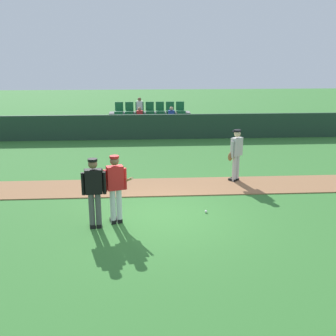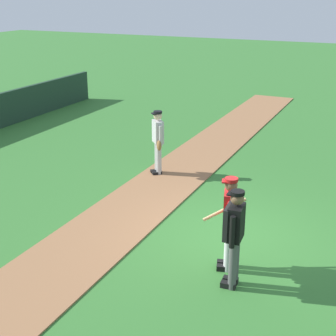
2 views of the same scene
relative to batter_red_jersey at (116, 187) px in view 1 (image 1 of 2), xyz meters
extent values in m
plane|color=#33702D|center=(1.15, 0.36, -0.97)|extent=(80.00, 80.00, 0.00)
cube|color=#936642|center=(1.15, 2.79, -0.95)|extent=(28.00, 1.80, 0.03)
cube|color=#1E3828|center=(1.15, 10.54, -0.35)|extent=(20.00, 0.16, 1.24)
cube|color=slate|center=(1.15, 11.99, -0.82)|extent=(4.45, 2.10, 0.30)
cube|color=slate|center=(1.15, 11.56, -0.47)|extent=(4.35, 0.85, 0.40)
cube|color=#196033|center=(-0.50, 11.46, -0.22)|extent=(0.44, 0.40, 0.08)
cube|color=#196033|center=(-0.50, 11.68, 0.03)|extent=(0.44, 0.08, 0.50)
cube|color=#196033|center=(0.05, 11.46, -0.22)|extent=(0.44, 0.40, 0.08)
cube|color=#196033|center=(0.05, 11.68, 0.03)|extent=(0.44, 0.08, 0.50)
cube|color=#196033|center=(0.60, 11.46, -0.22)|extent=(0.44, 0.40, 0.08)
cube|color=#196033|center=(0.60, 11.68, 0.03)|extent=(0.44, 0.08, 0.50)
cube|color=red|center=(0.60, 11.51, 0.08)|extent=(0.32, 0.22, 0.52)
sphere|color=#9E7051|center=(0.60, 11.51, 0.43)|extent=(0.20, 0.20, 0.20)
cube|color=#196033|center=(1.15, 11.46, -0.22)|extent=(0.44, 0.40, 0.08)
cube|color=#196033|center=(1.15, 11.68, 0.03)|extent=(0.44, 0.08, 0.50)
cube|color=#196033|center=(1.70, 11.46, -0.22)|extent=(0.44, 0.40, 0.08)
cube|color=#196033|center=(1.70, 11.68, 0.03)|extent=(0.44, 0.08, 0.50)
cube|color=#196033|center=(2.25, 11.46, -0.22)|extent=(0.44, 0.40, 0.08)
cube|color=#196033|center=(2.25, 11.68, 0.03)|extent=(0.44, 0.08, 0.50)
cube|color=#263F99|center=(2.25, 11.51, 0.08)|extent=(0.32, 0.22, 0.52)
sphere|color=tan|center=(2.25, 11.51, 0.43)|extent=(0.20, 0.20, 0.20)
cube|color=#196033|center=(2.80, 11.46, -0.22)|extent=(0.44, 0.40, 0.08)
cube|color=#196033|center=(2.80, 11.68, 0.03)|extent=(0.44, 0.08, 0.50)
cube|color=slate|center=(1.15, 12.41, -0.07)|extent=(4.35, 0.85, 0.40)
cube|color=#196033|center=(-0.50, 12.31, 0.18)|extent=(0.44, 0.40, 0.08)
cube|color=#196033|center=(-0.50, 12.53, 0.43)|extent=(0.44, 0.08, 0.50)
cube|color=#196033|center=(0.05, 12.31, 0.18)|extent=(0.44, 0.40, 0.08)
cube|color=#196033|center=(0.05, 12.53, 0.43)|extent=(0.44, 0.08, 0.50)
cube|color=#196033|center=(0.60, 12.31, 0.18)|extent=(0.44, 0.40, 0.08)
cube|color=#196033|center=(0.60, 12.53, 0.43)|extent=(0.44, 0.08, 0.50)
cube|color=silver|center=(0.60, 12.36, 0.48)|extent=(0.32, 0.22, 0.52)
sphere|color=brown|center=(0.60, 12.36, 0.83)|extent=(0.20, 0.20, 0.20)
cube|color=#196033|center=(1.15, 12.31, 0.18)|extent=(0.44, 0.40, 0.08)
cube|color=#196033|center=(1.15, 12.53, 0.43)|extent=(0.44, 0.08, 0.50)
cube|color=#196033|center=(1.70, 12.31, 0.18)|extent=(0.44, 0.40, 0.08)
cube|color=#196033|center=(1.70, 12.53, 0.43)|extent=(0.44, 0.08, 0.50)
cube|color=#196033|center=(2.25, 12.31, 0.18)|extent=(0.44, 0.40, 0.08)
cube|color=#196033|center=(2.25, 12.53, 0.43)|extent=(0.44, 0.08, 0.50)
cube|color=#196033|center=(2.80, 12.31, 0.18)|extent=(0.44, 0.40, 0.08)
cube|color=#196033|center=(2.80, 12.53, 0.43)|extent=(0.44, 0.08, 0.50)
cylinder|color=silver|center=(-0.08, -0.03, -0.52)|extent=(0.14, 0.14, 0.90)
cylinder|color=silver|center=(0.07, 0.02, -0.52)|extent=(0.14, 0.14, 0.90)
cube|color=black|center=(-0.10, 0.03, -0.92)|extent=(0.19, 0.28, 0.10)
cube|color=black|center=(0.06, 0.07, -0.92)|extent=(0.19, 0.28, 0.10)
cube|color=red|center=(0.00, -0.01, 0.23)|extent=(0.45, 0.33, 0.60)
cylinder|color=red|center=(-0.24, -0.08, 0.18)|extent=(0.09, 0.09, 0.55)
cylinder|color=red|center=(0.24, 0.06, 0.18)|extent=(0.09, 0.09, 0.55)
sphere|color=brown|center=(0.00, -0.01, 0.66)|extent=(0.22, 0.22, 0.22)
cylinder|color=#B21919|center=(0.00, -0.01, 0.76)|extent=(0.23, 0.23, 0.06)
cube|color=#B21919|center=(-0.03, 0.09, 0.73)|extent=(0.21, 0.17, 0.02)
cylinder|color=tan|center=(0.21, 0.16, 0.08)|extent=(0.49, 0.69, 0.41)
cylinder|color=#4C4C4C|center=(-0.58, -0.28, -0.52)|extent=(0.14, 0.14, 0.90)
cylinder|color=#4C4C4C|center=(-0.42, -0.27, -0.52)|extent=(0.14, 0.14, 0.90)
cube|color=black|center=(-0.58, -0.22, -0.92)|extent=(0.14, 0.27, 0.10)
cube|color=black|center=(-0.42, -0.21, -0.92)|extent=(0.14, 0.27, 0.10)
cube|color=black|center=(-0.50, -0.27, 0.23)|extent=(0.42, 0.25, 0.60)
cylinder|color=black|center=(-0.75, -0.29, 0.18)|extent=(0.09, 0.09, 0.55)
cylinder|color=black|center=(-0.25, -0.25, 0.18)|extent=(0.09, 0.09, 0.55)
sphere|color=brown|center=(-0.50, -0.27, 0.66)|extent=(0.22, 0.22, 0.22)
cylinder|color=black|center=(-0.50, -0.27, 0.76)|extent=(0.23, 0.23, 0.06)
cube|color=black|center=(-0.51, -0.17, 0.73)|extent=(0.19, 0.13, 0.02)
cube|color=black|center=(-0.51, -0.14, 0.23)|extent=(0.44, 0.11, 0.56)
cylinder|color=#B2B2B2|center=(3.73, 3.20, -0.52)|extent=(0.14, 0.14, 0.90)
cylinder|color=#B2B2B2|center=(3.85, 3.31, -0.52)|extent=(0.14, 0.14, 0.90)
cube|color=black|center=(3.69, 3.24, -0.92)|extent=(0.26, 0.27, 0.10)
cube|color=black|center=(3.81, 3.35, -0.92)|extent=(0.26, 0.27, 0.10)
cube|color=#B2B2B2|center=(3.79, 3.25, 0.23)|extent=(0.44, 0.43, 0.60)
cylinder|color=#B2B2B2|center=(3.60, 3.08, 0.18)|extent=(0.09, 0.09, 0.55)
cylinder|color=#B2B2B2|center=(3.97, 3.42, 0.18)|extent=(0.09, 0.09, 0.55)
sphere|color=beige|center=(3.79, 3.25, 0.66)|extent=(0.22, 0.22, 0.22)
cylinder|color=black|center=(3.79, 3.25, 0.76)|extent=(0.23, 0.23, 0.06)
cube|color=black|center=(3.72, 3.33, 0.73)|extent=(0.21, 0.21, 0.02)
ellipsoid|color=brown|center=(3.55, 3.11, -0.07)|extent=(0.23, 0.22, 0.28)
sphere|color=white|center=(2.37, 0.53, -0.93)|extent=(0.07, 0.07, 0.07)
camera|label=1|loc=(0.66, -9.68, 3.17)|focal=43.68mm
camera|label=2|loc=(-7.45, -2.30, 3.81)|focal=52.33mm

